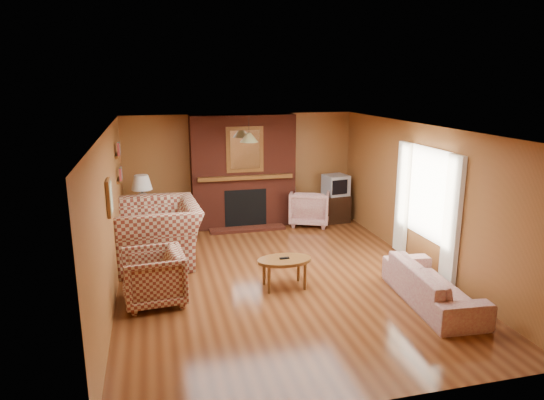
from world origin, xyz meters
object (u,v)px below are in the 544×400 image
object	(u,v)px
plaid_loveseat	(158,232)
floral_armchair	(310,207)
table_lamp	(142,190)
floral_sofa	(433,285)
fireplace	(243,172)
crt_tv	(336,185)
coffee_table	(284,263)
tv_stand	(335,208)
plaid_armchair	(153,277)
side_table	(144,224)

from	to	relation	value
plaid_loveseat	floral_armchair	distance (m)	3.60
floral_armchair	table_lamp	bearing A→B (deg)	27.35
plaid_loveseat	floral_sofa	xyz separation A→B (m)	(3.75, -2.64, -0.25)
fireplace	crt_tv	size ratio (longest dim) A/B	4.31
floral_armchair	crt_tv	world-z (taller)	crt_tv
fireplace	table_lamp	size ratio (longest dim) A/B	3.61
coffee_table	floral_armchair	bearing A→B (deg)	65.14
fireplace	tv_stand	world-z (taller)	fireplace
fireplace	plaid_armchair	bearing A→B (deg)	-119.58
fireplace	side_table	xyz separation A→B (m)	(-2.10, -0.53, -0.86)
floral_armchair	coffee_table	distance (m)	3.41
plaid_loveseat	plaid_armchair	bearing A→B (deg)	-7.12
plaid_loveseat	coffee_table	distance (m)	2.45
floral_sofa	side_table	distance (m)	5.56
plaid_loveseat	side_table	size ratio (longest dim) A/B	2.47
tv_stand	plaid_armchair	bearing A→B (deg)	-144.19
side_table	table_lamp	size ratio (longest dim) A/B	0.98
plaid_loveseat	coffee_table	xyz separation A→B (m)	(1.84, -1.61, -0.12)
plaid_armchair	coffee_table	xyz separation A→B (m)	(1.94, 0.07, 0.01)
table_lamp	tv_stand	world-z (taller)	table_lamp
coffee_table	table_lamp	size ratio (longest dim) A/B	1.25
table_lamp	floral_sofa	bearing A→B (deg)	-44.01
crt_tv	floral_armchair	bearing A→B (deg)	-172.23
coffee_table	crt_tv	world-z (taller)	crt_tv
plaid_armchair	floral_sofa	distance (m)	3.97
tv_stand	floral_sofa	bearing A→B (deg)	-95.33
plaid_loveseat	table_lamp	distance (m)	1.35
fireplace	coffee_table	world-z (taller)	fireplace
coffee_table	table_lamp	distance (m)	3.58
plaid_armchair	crt_tv	bearing A→B (deg)	124.16
floral_sofa	table_lamp	world-z (taller)	table_lamp
floral_armchair	table_lamp	xyz separation A→B (m)	(-3.53, -0.26, 0.63)
floral_armchair	tv_stand	world-z (taller)	floral_armchair
plaid_armchair	crt_tv	size ratio (longest dim) A/B	1.53
coffee_table	tv_stand	distance (m)	3.79
plaid_loveseat	tv_stand	distance (m)	4.21
table_lamp	fireplace	bearing A→B (deg)	14.29
floral_sofa	floral_armchair	bearing A→B (deg)	10.75
floral_armchair	side_table	distance (m)	3.54
plaid_armchair	table_lamp	bearing A→B (deg)	178.07
side_table	crt_tv	world-z (taller)	crt_tv
side_table	tv_stand	size ratio (longest dim) A/B	1.07
coffee_table	tv_stand	xyz separation A→B (m)	(2.06, 3.18, -0.09)
floral_sofa	floral_armchair	size ratio (longest dim) A/B	2.21
fireplace	coffee_table	xyz separation A→B (m)	(-0.01, -3.37, -0.78)
coffee_table	table_lamp	world-z (taller)	table_lamp
tv_stand	crt_tv	distance (m)	0.53
plaid_loveseat	floral_sofa	bearing A→B (deg)	51.16
floral_armchair	tv_stand	xyz separation A→B (m)	(0.62, 0.09, -0.09)
plaid_loveseat	crt_tv	distance (m)	4.22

